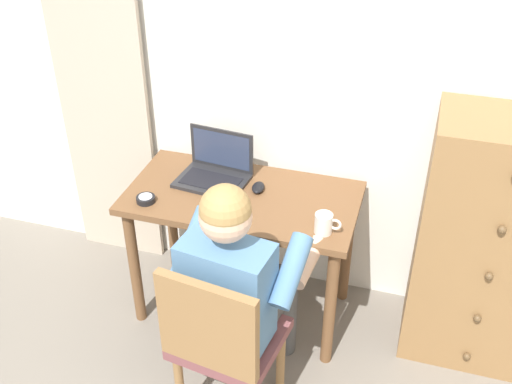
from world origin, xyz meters
The scene contains 10 objects.
wall_back centered at (0.00, 2.20, 1.25)m, with size 4.80×0.05×2.50m, color silver.
curtain_panel centered at (-1.35, 2.13, 1.08)m, with size 0.52×0.03×2.16m, color #BCAD99.
desk centered at (-0.48, 1.84, 0.62)m, with size 1.12×0.59×0.74m.
dresser centered at (0.68, 1.93, 0.63)m, with size 0.64×0.46×1.26m.
chair centered at (-0.34, 1.14, 0.50)m, with size 0.47×0.46×0.89m.
person_seated centered at (-0.32, 1.32, 0.68)m, with size 0.58×0.62×1.20m.
laptop centered at (-0.65, 1.94, 0.79)m, with size 0.36×0.28×0.24m.
computer_mouse centered at (-0.42, 1.90, 0.76)m, with size 0.06×0.10×0.03m, color black.
desk_clock centered at (-0.90, 1.65, 0.75)m, with size 0.09×0.09×0.03m.
coffee_mug centered at (-0.04, 1.66, 0.79)m, with size 0.12×0.08×0.09m.
Camera 1 is at (0.30, -0.51, 2.40)m, focal length 43.21 mm.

